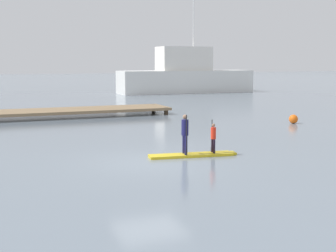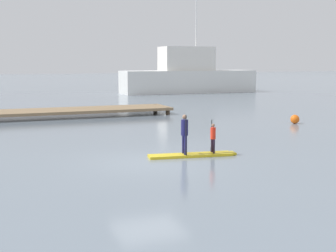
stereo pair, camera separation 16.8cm
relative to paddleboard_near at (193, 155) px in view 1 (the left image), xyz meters
The scene contains 7 objects.
ground_plane 2.01m from the paddleboard_near, 166.24° to the right, with size 240.00×240.00×0.00m, color slate.
paddleboard_near is the anchor object (origin of this frame).
paddler_adult 0.97m from the paddleboard_near, behind, with size 0.30×0.48×1.52m.
paddler_child_solo 1.06m from the paddleboard_near, ahead, with size 0.23×0.40×1.27m.
fishing_boat_white_large 35.89m from the paddleboard_near, 66.48° to the left, with size 15.55×3.90×12.19m.
floating_dock 14.66m from the paddleboard_near, 97.20° to the left, with size 12.62×3.12×0.48m.
mooring_buoy_near 11.28m from the paddleboard_near, 33.98° to the left, with size 0.52×0.52×0.52m, color orange.
Camera 1 is at (-5.35, -15.20, 3.59)m, focal length 49.48 mm.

